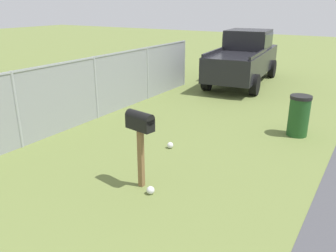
# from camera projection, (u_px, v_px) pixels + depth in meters

# --- Properties ---
(mailbox) EXTENTS (0.29, 0.55, 1.41)m
(mailbox) POSITION_uv_depth(u_px,v_px,m) (140.00, 127.00, 5.89)
(mailbox) COLOR brown
(mailbox) RESTS_ON ground
(pickup_truck) EXTENTS (5.51, 2.51, 2.09)m
(pickup_truck) POSITION_uv_depth(u_px,v_px,m) (244.00, 56.00, 14.06)
(pickup_truck) COLOR black
(pickup_truck) RESTS_ON ground
(trash_bin) EXTENTS (0.52, 0.52, 1.02)m
(trash_bin) POSITION_uv_depth(u_px,v_px,m) (299.00, 116.00, 8.49)
(trash_bin) COLOR #1E4C1E
(trash_bin) RESTS_ON ground
(fence_section) EXTENTS (12.67, 0.07, 1.76)m
(fence_section) POSITION_uv_depth(u_px,v_px,m) (61.00, 95.00, 8.64)
(fence_section) COLOR #9EA3A8
(fence_section) RESTS_ON ground
(litter_bag_midfield_a) EXTENTS (0.14, 0.14, 0.14)m
(litter_bag_midfield_a) POSITION_uv_depth(u_px,v_px,m) (170.00, 145.00, 7.87)
(litter_bag_midfield_a) COLOR silver
(litter_bag_midfield_a) RESTS_ON ground
(litter_bag_far_scatter) EXTENTS (0.14, 0.14, 0.14)m
(litter_bag_far_scatter) POSITION_uv_depth(u_px,v_px,m) (150.00, 190.00, 5.98)
(litter_bag_far_scatter) COLOR silver
(litter_bag_far_scatter) RESTS_ON ground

